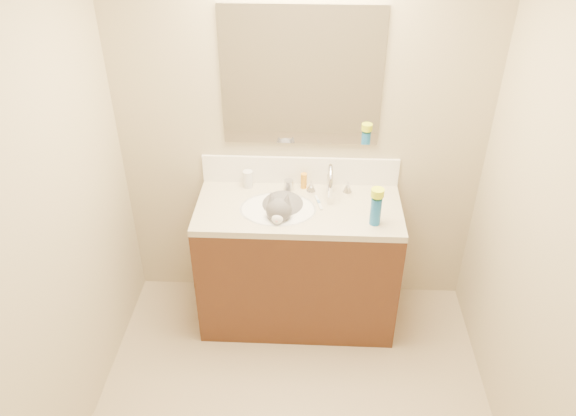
# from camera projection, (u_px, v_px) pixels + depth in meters

# --- Properties ---
(room_shell) EXTENTS (2.24, 2.54, 2.52)m
(room_shell) POSITION_uv_depth(u_px,v_px,m) (292.00, 211.00, 2.11)
(room_shell) COLOR tan
(room_shell) RESTS_ON ground
(vanity_cabinet) EXTENTS (1.20, 0.55, 0.82)m
(vanity_cabinet) POSITION_uv_depth(u_px,v_px,m) (298.00, 266.00, 3.52)
(vanity_cabinet) COLOR #452413
(vanity_cabinet) RESTS_ON ground
(counter_slab) EXTENTS (1.20, 0.55, 0.04)m
(counter_slab) POSITION_uv_depth(u_px,v_px,m) (299.00, 209.00, 3.28)
(counter_slab) COLOR #C1B598
(counter_slab) RESTS_ON vanity_cabinet
(basin) EXTENTS (0.45, 0.36, 0.14)m
(basin) POSITION_uv_depth(u_px,v_px,m) (278.00, 219.00, 3.29)
(basin) COLOR white
(basin) RESTS_ON vanity_cabinet
(faucet) EXTENTS (0.28, 0.20, 0.21)m
(faucet) POSITION_uv_depth(u_px,v_px,m) (330.00, 182.00, 3.33)
(faucet) COLOR silver
(faucet) RESTS_ON counter_slab
(cat) EXTENTS (0.32, 0.40, 0.32)m
(cat) POSITION_uv_depth(u_px,v_px,m) (282.00, 211.00, 3.29)
(cat) COLOR #524F52
(cat) RESTS_ON basin
(backsplash) EXTENTS (1.20, 0.02, 0.18)m
(backsplash) POSITION_uv_depth(u_px,v_px,m) (300.00, 170.00, 3.43)
(backsplash) COLOR white
(backsplash) RESTS_ON counter_slab
(mirror) EXTENTS (0.90, 0.02, 0.80)m
(mirror) POSITION_uv_depth(u_px,v_px,m) (301.00, 78.00, 3.11)
(mirror) COLOR white
(mirror) RESTS_ON room_shell
(pill_bottle) EXTENTS (0.07, 0.07, 0.11)m
(pill_bottle) POSITION_uv_depth(u_px,v_px,m) (248.00, 179.00, 3.42)
(pill_bottle) COLOR silver
(pill_bottle) RESTS_ON counter_slab
(pill_label) EXTENTS (0.07, 0.07, 0.04)m
(pill_label) POSITION_uv_depth(u_px,v_px,m) (248.00, 181.00, 3.43)
(pill_label) COLOR #CC5B22
(pill_label) RESTS_ON pill_bottle
(silver_jar) EXTENTS (0.07, 0.07, 0.07)m
(silver_jar) POSITION_uv_depth(u_px,v_px,m) (289.00, 185.00, 3.40)
(silver_jar) COLOR #B7B7BC
(silver_jar) RESTS_ON counter_slab
(amber_bottle) EXTENTS (0.05, 0.05, 0.10)m
(amber_bottle) POSITION_uv_depth(u_px,v_px,m) (304.00, 181.00, 3.41)
(amber_bottle) COLOR orange
(amber_bottle) RESTS_ON counter_slab
(toothbrush) EXTENTS (0.05, 0.15, 0.01)m
(toothbrush) POSITION_uv_depth(u_px,v_px,m) (319.00, 202.00, 3.29)
(toothbrush) COLOR silver
(toothbrush) RESTS_ON counter_slab
(toothbrush_head) EXTENTS (0.02, 0.03, 0.02)m
(toothbrush_head) POSITION_uv_depth(u_px,v_px,m) (319.00, 202.00, 3.29)
(toothbrush_head) COLOR #5B84C2
(toothbrush_head) RESTS_ON counter_slab
(spray_can) EXTENTS (0.08, 0.08, 0.17)m
(spray_can) POSITION_uv_depth(u_px,v_px,m) (376.00, 211.00, 3.08)
(spray_can) COLOR #175FA7
(spray_can) RESTS_ON counter_slab
(spray_cap) EXTENTS (0.09, 0.09, 0.04)m
(spray_cap) POSITION_uv_depth(u_px,v_px,m) (378.00, 193.00, 3.01)
(spray_cap) COLOR #D3EC18
(spray_cap) RESTS_ON spray_can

